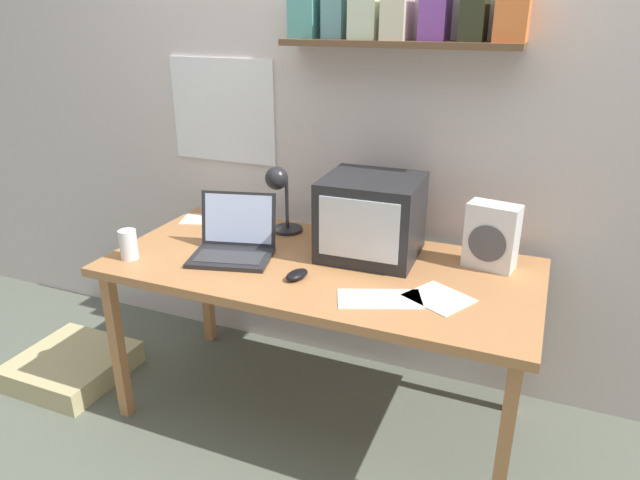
% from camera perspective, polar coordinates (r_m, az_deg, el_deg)
% --- Properties ---
extents(ground_plane, '(12.00, 12.00, 0.00)m').
position_cam_1_polar(ground_plane, '(2.63, -0.00, -16.78)').
color(ground_plane, '#5C6255').
extents(back_wall, '(5.60, 0.24, 2.60)m').
position_cam_1_polar(back_wall, '(2.53, 4.47, 14.28)').
color(back_wall, beige).
rests_on(back_wall, ground_plane).
extents(corner_desk, '(1.68, 0.79, 0.72)m').
position_cam_1_polar(corner_desk, '(2.27, -0.00, -3.64)').
color(corner_desk, '#B87947').
rests_on(corner_desk, ground_plane).
extents(crt_monitor, '(0.39, 0.37, 0.32)m').
position_cam_1_polar(crt_monitor, '(2.28, 5.15, 2.29)').
color(crt_monitor, '#232326').
rests_on(crt_monitor, corner_desk).
extents(laptop, '(0.37, 0.34, 0.24)m').
position_cam_1_polar(laptop, '(2.34, -8.57, -0.02)').
color(laptop, '#232326').
rests_on(laptop, corner_desk).
extents(desk_lamp, '(0.14, 0.18, 0.31)m').
position_cam_1_polar(desk_lamp, '(2.49, -4.08, 4.99)').
color(desk_lamp, '#232326').
rests_on(desk_lamp, corner_desk).
extents(juice_glass, '(0.07, 0.07, 0.12)m').
position_cam_1_polar(juice_glass, '(2.40, -18.59, -0.55)').
color(juice_glass, white).
rests_on(juice_glass, corner_desk).
extents(space_heater, '(0.20, 0.14, 0.26)m').
position_cam_1_polar(space_heater, '(2.27, 16.78, 0.36)').
color(space_heater, white).
rests_on(space_heater, corner_desk).
extents(computer_mouse, '(0.09, 0.12, 0.03)m').
position_cam_1_polar(computer_mouse, '(2.12, -2.33, -3.49)').
color(computer_mouse, black).
rests_on(computer_mouse, corner_desk).
extents(loose_paper_near_monitor, '(0.32, 0.24, 0.00)m').
position_cam_1_polar(loose_paper_near_monitor, '(1.99, 5.97, -5.88)').
color(loose_paper_near_monitor, white).
rests_on(loose_paper_near_monitor, corner_desk).
extents(printed_handout, '(0.26, 0.25, 0.00)m').
position_cam_1_polar(printed_handout, '(2.03, 11.80, -5.70)').
color(printed_handout, silver).
rests_on(printed_handout, corner_desk).
extents(loose_paper_near_laptop, '(0.30, 0.22, 0.00)m').
position_cam_1_polar(loose_paper_near_laptop, '(2.76, -10.91, 2.02)').
color(loose_paper_near_laptop, white).
rests_on(loose_paper_near_laptop, corner_desk).
extents(open_notebook, '(0.34, 0.30, 0.00)m').
position_cam_1_polar(open_notebook, '(2.63, -7.64, 1.20)').
color(open_notebook, white).
rests_on(open_notebook, corner_desk).
extents(floor_cushion, '(0.48, 0.48, 0.11)m').
position_cam_1_polar(floor_cushion, '(3.05, -23.55, -11.45)').
color(floor_cushion, tan).
rests_on(floor_cushion, ground_plane).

